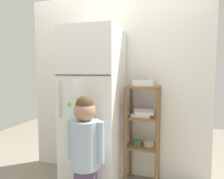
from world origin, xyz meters
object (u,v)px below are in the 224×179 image
object	(u,v)px
refrigerator	(94,109)
child_standing	(85,144)
pantry_shelf_unit	(143,124)
fruit_bin	(144,83)

from	to	relation	value
refrigerator	child_standing	distance (m)	0.57
refrigerator	pantry_shelf_unit	distance (m)	0.59
refrigerator	child_standing	world-z (taller)	refrigerator
fruit_bin	refrigerator	bearing A→B (deg)	-163.90
pantry_shelf_unit	fruit_bin	xyz separation A→B (m)	(0.00, 0.01, 0.48)
refrigerator	pantry_shelf_unit	size ratio (longest dim) A/B	1.54
child_standing	refrigerator	bearing A→B (deg)	101.99
refrigerator	pantry_shelf_unit	world-z (taller)	refrigerator
child_standing	pantry_shelf_unit	bearing A→B (deg)	56.15
child_standing	fruit_bin	size ratio (longest dim) A/B	4.48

